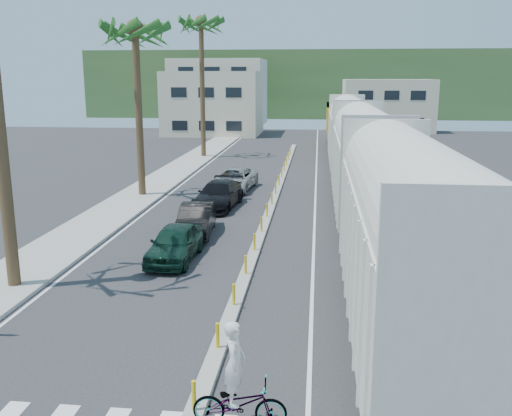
% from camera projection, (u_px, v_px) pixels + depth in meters
% --- Properties ---
extents(ground, '(140.00, 140.00, 0.00)m').
position_uv_depth(ground, '(203.00, 392.00, 13.56)').
color(ground, '#28282B').
rests_on(ground, ground).
extents(sidewalk, '(3.00, 90.00, 0.15)m').
position_uv_depth(sidewalk, '(153.00, 186.00, 38.66)').
color(sidewalk, gray).
rests_on(sidewalk, ground).
extents(rails, '(1.56, 100.00, 0.06)m').
position_uv_depth(rails, '(352.00, 183.00, 40.16)').
color(rails, black).
rests_on(rails, ground).
extents(median, '(0.45, 60.00, 0.85)m').
position_uv_depth(median, '(272.00, 205.00, 32.88)').
color(median, gray).
rests_on(median, ground).
extents(lane_markings, '(9.42, 90.00, 0.01)m').
position_uv_depth(lane_markings, '(246.00, 189.00, 38.01)').
color(lane_markings, silver).
rests_on(lane_markings, ground).
extents(freight_train, '(3.00, 60.94, 5.85)m').
position_uv_depth(freight_train, '(358.00, 151.00, 34.85)').
color(freight_train, beige).
rests_on(freight_train, ground).
extents(palm_trees, '(3.50, 37.20, 13.75)m').
position_uv_depth(palm_trees, '(141.00, 17.00, 33.99)').
color(palm_trees, brown).
rests_on(palm_trees, ground).
extents(buildings, '(38.00, 27.00, 10.00)m').
position_uv_depth(buildings, '(257.00, 98.00, 82.68)').
color(buildings, beige).
rests_on(buildings, ground).
extents(hillside, '(80.00, 20.00, 12.00)m').
position_uv_depth(hillside, '(306.00, 84.00, 109.10)').
color(hillside, '#385628').
rests_on(hillside, ground).
extents(car_lead, '(1.91, 4.35, 1.46)m').
position_uv_depth(car_lead, '(175.00, 243.00, 23.14)').
color(car_lead, black).
rests_on(car_lead, ground).
extents(car_second, '(2.17, 4.56, 1.43)m').
position_uv_depth(car_second, '(196.00, 220.00, 27.02)').
color(car_second, black).
rests_on(car_second, ground).
extents(car_third, '(3.09, 5.57, 1.50)m').
position_uv_depth(car_third, '(218.00, 195.00, 32.50)').
color(car_third, black).
rests_on(car_third, ground).
extents(car_rear, '(3.38, 5.61, 1.43)m').
position_uv_depth(car_rear, '(234.00, 179.00, 37.62)').
color(car_rear, '#ACAFB2').
rests_on(car_rear, ground).
extents(cyclist, '(0.85, 2.06, 2.40)m').
position_uv_depth(cyclist, '(238.00, 393.00, 12.07)').
color(cyclist, '#9EA0A5').
rests_on(cyclist, ground).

